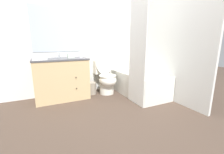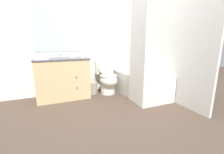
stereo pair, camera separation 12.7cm
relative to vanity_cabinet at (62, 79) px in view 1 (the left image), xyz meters
name	(u,v)px [view 1 (the left image)]	position (x,y,z in m)	size (l,w,h in m)	color
ground_plane	(125,119)	(0.74, -1.37, -0.44)	(14.00, 14.00, 0.00)	#47382D
wall_back	(90,39)	(0.73, 0.30, 0.81)	(8.00, 0.06, 2.50)	silver
wall_right	(158,39)	(2.04, -0.55, 0.81)	(0.05, 2.65, 2.50)	silver
vanity_cabinet	(62,79)	(0.00, 0.00, 0.00)	(1.07, 0.59, 0.86)	tan
sink_faucet	(59,56)	(0.00, 0.20, 0.46)	(0.14, 0.12, 0.12)	silver
toilet	(106,79)	(0.98, -0.07, -0.09)	(0.41, 0.64, 0.87)	silver
bathtub	(138,83)	(1.63, -0.44, -0.18)	(0.74, 1.44, 0.51)	silver
shower_curtain	(137,54)	(1.25, -0.90, 0.54)	(0.01, 0.51, 1.95)	white
wastebasket	(92,88)	(0.65, 0.03, -0.30)	(0.21, 0.21, 0.27)	gray
tissue_box	(71,55)	(0.23, 0.09, 0.47)	(0.14, 0.13, 0.11)	silver
soap_dispenser	(81,54)	(0.42, -0.04, 0.49)	(0.07, 0.07, 0.16)	silver
hand_towel_folded	(40,58)	(-0.37, -0.16, 0.46)	(0.25, 0.13, 0.07)	white
bath_towel_folded	(147,76)	(1.49, -0.91, 0.10)	(0.30, 0.25, 0.07)	silver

